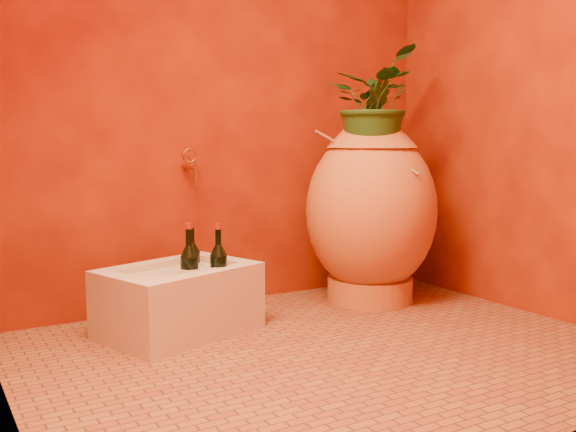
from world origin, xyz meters
TOP-DOWN VIEW (x-y plane):
  - floor at (0.00, 0.00)m, footprint 2.50×2.50m
  - wall_back at (0.00, 1.00)m, footprint 2.50×0.02m
  - wall_right at (1.25, 0.00)m, footprint 0.02×2.00m
  - amphora at (0.68, 0.60)m, footprint 0.93×0.93m
  - stone_basin at (-0.46, 0.58)m, footprint 0.79×0.67m
  - wine_bottle_a at (-0.35, 0.67)m, footprint 0.08×0.08m
  - wine_bottle_b at (-0.43, 0.50)m, footprint 0.08×0.08m
  - wine_bottle_c at (-0.29, 0.49)m, footprint 0.08×0.08m
  - wall_tap at (-0.25, 0.91)m, footprint 0.08×0.17m
  - plant_main at (0.65, 0.59)m, footprint 0.70×0.70m
  - plant_side at (0.62, 0.55)m, footprint 0.27×0.24m

SIDE VIEW (x-z plane):
  - floor at x=0.00m, z-range 0.00..0.00m
  - stone_basin at x=-0.46m, z-range -0.01..0.31m
  - wine_bottle_a at x=-0.35m, z-range 0.13..0.45m
  - wine_bottle_c at x=-0.29m, z-range 0.13..0.46m
  - wine_bottle_b at x=-0.43m, z-range 0.12..0.47m
  - amphora at x=0.68m, z-range 0.00..1.02m
  - wall_tap at x=-0.25m, z-range 0.67..0.86m
  - plant_side at x=0.62m, z-range 0.80..1.21m
  - plant_main at x=0.65m, z-range 0.80..1.39m
  - wall_back at x=0.00m, z-range 0.00..2.50m
  - wall_right at x=1.25m, z-range 0.00..2.50m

